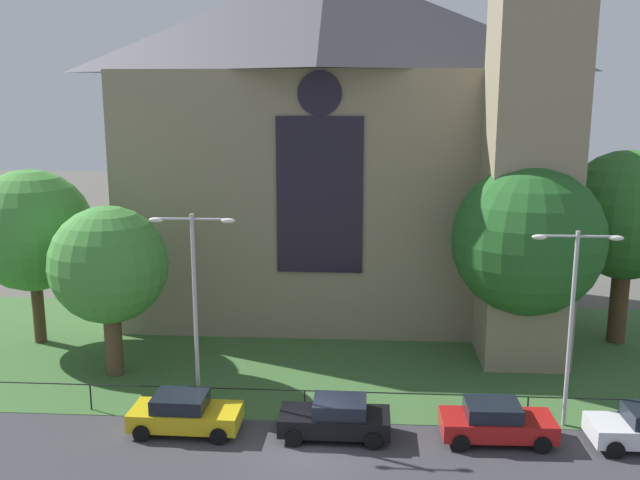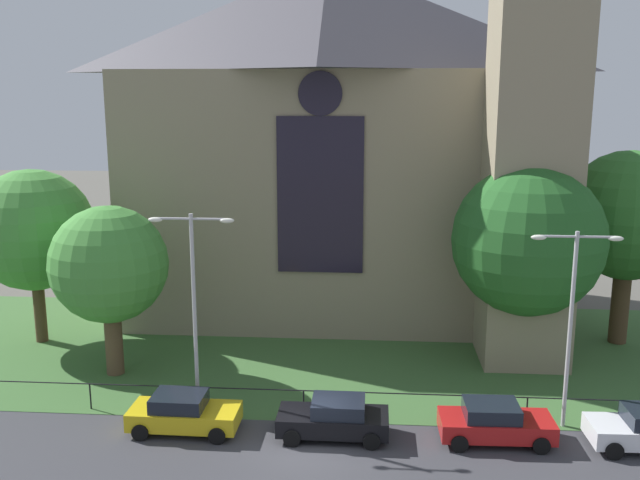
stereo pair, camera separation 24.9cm
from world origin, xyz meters
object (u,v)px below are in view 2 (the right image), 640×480
streetlamp_near (194,289)px  parked_car_yellow (183,413)px  church_building (341,138)px  tree_left_far (33,230)px  tree_right_near (528,241)px  parked_car_red (495,422)px  tree_left_near (109,265)px  tree_right_far (628,216)px  streetlamp_far (572,304)px  parked_car_black (334,418)px

streetlamp_near → parked_car_yellow: streetlamp_near is taller
church_building → tree_left_far: church_building is taller
tree_right_near → streetlamp_near: 15.38m
parked_car_yellow → parked_car_red: 11.85m
streetlamp_near → parked_car_red: (11.67, -1.42, -4.52)m
church_building → parked_car_yellow: 19.40m
tree_left_far → tree_left_near: size_ratio=1.15×
tree_right_far → tree_left_near: size_ratio=1.27×
parked_car_yellow → tree_right_near: bearing=28.6°
tree_left_near → parked_car_red: tree_left_near is taller
tree_right_near → parked_car_yellow: (-14.32, -7.50, -5.44)m
tree_left_near → streetlamp_far: 19.83m
parked_car_yellow → parked_car_red: bearing=1.3°
tree_right_far → parked_car_red: tree_right_far is taller
parked_car_yellow → parked_car_red: size_ratio=1.00×
streetlamp_near → parked_car_red: streetlamp_near is taller
parked_car_black → parked_car_red: (6.02, 0.10, 0.00)m
church_building → parked_car_yellow: size_ratio=6.15×
streetlamp_far → church_building: bearing=123.1°
tree_left_near → streetlamp_near: size_ratio=0.95×
streetlamp_far → parked_car_black: (-8.92, -1.52, -4.26)m
tree_right_far → parked_car_black: size_ratio=2.39×
tree_left_far → parked_car_yellow: bearing=-42.6°
streetlamp_near → parked_car_yellow: 4.77m
tree_left_far → streetlamp_near: bearing=-37.1°
tree_left_far → streetlamp_near: (10.31, -7.81, -0.69)m
streetlamp_far → parked_car_black: 10.00m
tree_right_near → parked_car_yellow: size_ratio=2.30×
tree_left_near → parked_car_yellow: 8.40m
tree_right_far → parked_car_yellow: bearing=-150.4°
parked_car_yellow → church_building: bearing=72.7°
tree_left_far → streetlamp_far: (24.88, -7.81, -0.95)m
church_building → tree_left_near: (-9.97, -10.69, -5.08)m
tree_right_near → streetlamp_far: bearing=-85.8°
parked_car_black → parked_car_red: 6.02m
church_building → streetlamp_far: 18.15m
church_building → parked_car_yellow: church_building is taller
church_building → tree_left_near: church_building is taller
tree_right_near → tree_left_far: 24.50m
tree_left_far → streetlamp_near: tree_left_far is taller
tree_left_near → streetlamp_near: 6.22m
parked_car_red → church_building: bearing=111.0°
parked_car_black → parked_car_red: size_ratio=0.99×
tree_right_far → parked_car_yellow: tree_right_far is taller
streetlamp_near → tree_left_far: bearing=142.9°
tree_right_far → parked_car_black: tree_right_far is taller
church_building → tree_right_far: bearing=-17.3°
tree_left_near → parked_car_black: size_ratio=1.88×
parked_car_black → tree_right_far: bearing=-140.9°
tree_right_near → parked_car_red: tree_right_near is taller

